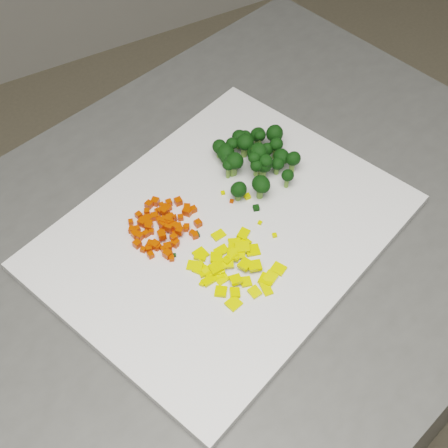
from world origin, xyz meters
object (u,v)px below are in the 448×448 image
cutting_board (224,231)px  carrot_pile (166,223)px  broccoli_pile (255,157)px  pepper_pile (236,263)px  counter_block (223,381)px

cutting_board → carrot_pile: bearing=152.6°
cutting_board → broccoli_pile: 0.12m
pepper_pile → broccoli_pile: size_ratio=0.97×
counter_block → pepper_pile: pepper_pile is taller
cutting_board → pepper_pile: size_ratio=3.88×
cutting_board → carrot_pile: (-0.07, 0.03, 0.02)m
carrot_pile → counter_block: bearing=-34.2°
carrot_pile → broccoli_pile: bearing=13.0°
cutting_board → broccoli_pile: broccoli_pile is taller
counter_block → carrot_pile: carrot_pile is taller
counter_block → pepper_pile: bearing=-99.7°
pepper_pile → cutting_board: bearing=75.4°
carrot_pile → broccoli_pile: broccoli_pile is taller
cutting_board → counter_block: bearing=-135.4°
counter_block → cutting_board: size_ratio=2.12×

